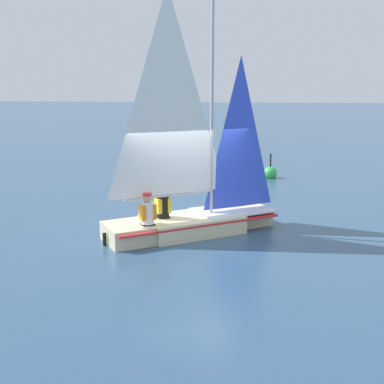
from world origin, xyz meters
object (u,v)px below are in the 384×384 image
object	(u,v)px
sailor_crew	(148,216)
sailor_helm	(163,209)
buoy_marker	(270,173)
sailboat_main	(191,196)

from	to	relation	value
sailor_crew	sailor_helm	bearing A→B (deg)	37.14
sailor_helm	buoy_marker	size ratio (longest dim) A/B	1.10
sailor_helm	sailor_crew	world-z (taller)	same
sailboat_main	sailor_crew	world-z (taller)	sailboat_main
sailboat_main	sailor_crew	size ratio (longest dim) A/B	5.01
sailor_helm	sailboat_main	bearing A→B (deg)	-15.32
buoy_marker	sailor_crew	bearing A→B (deg)	164.75
sailor_crew	buoy_marker	distance (m)	9.31
sailboat_main	buoy_marker	world-z (taller)	sailboat_main
sailor_helm	buoy_marker	world-z (taller)	sailor_helm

